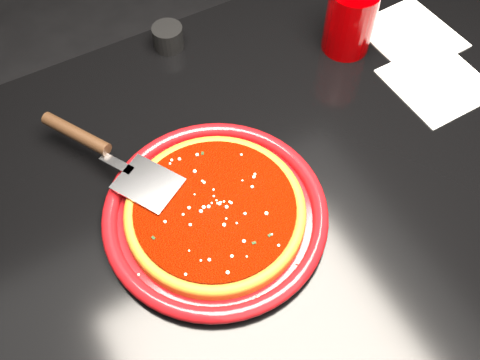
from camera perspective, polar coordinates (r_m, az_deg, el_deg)
The scene contains 13 objects.
floor at distance 1.56m, azimuth 2.86°, elevation -14.14°, with size 4.00×4.00×0.01m, color black.
table at distance 1.21m, azimuth 3.62°, elevation -8.26°, with size 1.20×0.80×0.75m, color black.
plate at distance 0.81m, azimuth -2.65°, elevation -3.56°, with size 0.34×0.34×0.03m, color maroon.
pizza_crust at distance 0.81m, azimuth -2.66°, elevation -3.42°, with size 0.28×0.28×0.01m, color #8C4D15.
pizza_crust_rim at distance 0.80m, azimuth -2.68°, elevation -3.18°, with size 0.28×0.28×0.02m, color #8C4D15.
pizza_sauce at distance 0.80m, azimuth -2.69°, elevation -3.00°, with size 0.24×0.24×0.01m, color #6F0C00.
parmesan_dusting at distance 0.79m, azimuth -2.71°, elevation -2.76°, with size 0.24×0.24×0.01m, color beige, non-canonical shape.
basil_flecks at distance 0.79m, azimuth -2.71°, elevation -2.79°, with size 0.22×0.22×0.00m, color black, non-canonical shape.
pizza_server at distance 0.86m, azimuth -13.65°, elevation 2.62°, with size 0.09×0.31×0.02m, color #B8BABF, non-canonical shape.
cup at distance 1.04m, azimuth 11.65°, elevation 16.36°, with size 0.09×0.09×0.13m, color #790000.
napkin_a at distance 1.05m, azimuth 20.28°, elevation 9.75°, with size 0.16×0.16×0.00m, color silver.
napkin_b at distance 1.13m, azimuth 17.75°, elevation 14.48°, with size 0.16×0.17×0.00m, color silver.
ramekin at distance 1.05m, azimuth -7.68°, elevation 14.87°, with size 0.06×0.06×0.04m, color black.
Camera 1 is at (-0.31, -0.40, 1.47)m, focal length 40.00 mm.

